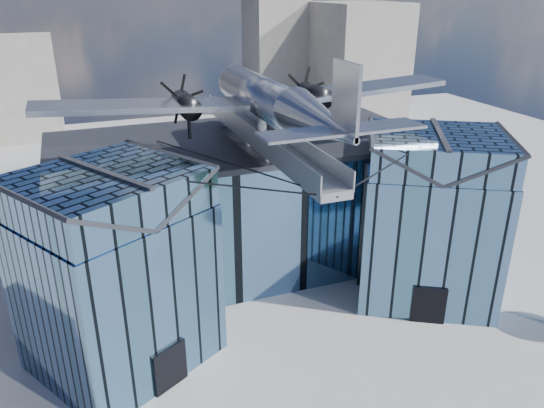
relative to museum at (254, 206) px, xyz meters
name	(u,v)px	position (x,y,z in m)	size (l,w,h in m)	color
ground_plane	(282,312)	(0.00, -5.82, -5.54)	(120.00, 120.00, 0.00)	gray
museum	(254,206)	(0.00, 0.00, 0.00)	(32.88, 24.50, 17.60)	teal
bg_towers	(162,63)	(1.45, 44.67, 4.47)	(77.00, 24.50, 26.00)	gray
tree_side_e	(419,164)	(20.25, 7.83, -1.57)	(4.83, 4.83, 5.86)	#352515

